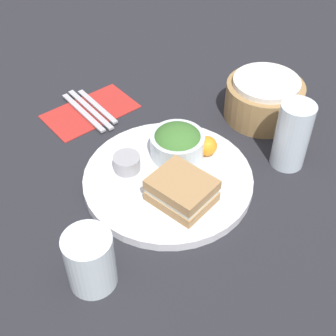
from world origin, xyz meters
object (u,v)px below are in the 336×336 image
(plate, at_px, (168,179))
(dressing_cup, at_px, (127,163))
(water_glass, at_px, (90,261))
(fork, at_px, (83,112))
(knife, at_px, (90,109))
(salad_bowl, at_px, (177,143))
(spoon, at_px, (97,106))
(bread_basket, at_px, (264,99))
(sandwich, at_px, (182,190))
(drink_glass, at_px, (292,135))

(plate, distance_m, dressing_cup, 0.08)
(dressing_cup, bearing_deg, water_glass, -48.93)
(fork, distance_m, knife, 0.02)
(water_glass, bearing_deg, salad_bowl, 114.45)
(salad_bowl, bearing_deg, spoon, -173.47)
(fork, bearing_deg, bread_basket, -128.21)
(sandwich, distance_m, drink_glass, 0.24)
(bread_basket, distance_m, knife, 0.38)
(sandwich, xyz_separation_m, drink_glass, (0.04, 0.23, 0.03))
(drink_glass, xyz_separation_m, bread_basket, (-0.13, 0.07, -0.02))
(knife, height_order, water_glass, water_glass)
(dressing_cup, bearing_deg, salad_bowl, 74.19)
(dressing_cup, bearing_deg, sandwich, 12.51)
(fork, bearing_deg, drink_glass, -148.01)
(drink_glass, height_order, fork, drink_glass)
(dressing_cup, height_order, drink_glass, drink_glass)
(dressing_cup, distance_m, bread_basket, 0.34)
(sandwich, xyz_separation_m, fork, (-0.34, 0.01, -0.04))
(bread_basket, bearing_deg, water_glass, -76.82)
(spoon, bearing_deg, sandwich, 173.95)
(knife, bearing_deg, water_glass, 149.43)
(salad_bowl, height_order, fork, salad_bowl)
(fork, height_order, spoon, same)
(salad_bowl, height_order, knife, salad_bowl)
(bread_basket, bearing_deg, dressing_cup, -95.57)
(fork, distance_m, water_glass, 0.43)
(salad_bowl, distance_m, water_glass, 0.30)
(spoon, bearing_deg, plate, 176.30)
(plate, bearing_deg, dressing_cup, -143.38)
(plate, distance_m, drink_glass, 0.25)
(dressing_cup, height_order, knife, dressing_cup)
(plate, distance_m, bread_basket, 0.29)
(dressing_cup, relative_size, bread_basket, 0.31)
(sandwich, relative_size, salad_bowl, 1.12)
(plate, bearing_deg, fork, -177.58)
(bread_basket, bearing_deg, spoon, -133.01)
(sandwich, height_order, spoon, sandwich)
(fork, bearing_deg, water_glass, 151.52)
(salad_bowl, xyz_separation_m, bread_basket, (0.00, 0.24, -0.00))
(bread_basket, relative_size, water_glass, 1.62)
(knife, bearing_deg, dressing_cup, 167.38)
(knife, relative_size, water_glass, 1.71)
(water_glass, bearing_deg, knife, 148.15)
(plate, xyz_separation_m, dressing_cup, (-0.06, -0.05, 0.02))
(fork, height_order, water_glass, water_glass)
(plate, height_order, spoon, plate)
(drink_glass, relative_size, fork, 0.83)
(dressing_cup, bearing_deg, spoon, 161.65)
(bread_basket, distance_m, water_glass, 0.53)
(drink_glass, bearing_deg, fork, -149.29)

